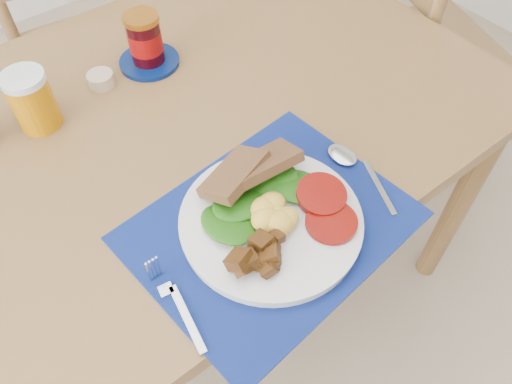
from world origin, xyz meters
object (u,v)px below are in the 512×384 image
(chair_end, at_px, (422,16))
(jam_on_saucer, at_px, (146,43))
(breakfast_plate, at_px, (270,221))
(chair_far, at_px, (75,45))
(juice_glass, at_px, (33,102))

(chair_end, bearing_deg, jam_on_saucer, 100.22)
(jam_on_saucer, bearing_deg, breakfast_plate, -97.79)
(chair_end, bearing_deg, chair_far, 72.37)
(juice_glass, bearing_deg, jam_on_saucer, 7.12)
(chair_end, distance_m, jam_on_saucer, 0.87)
(breakfast_plate, height_order, jam_on_saucer, jam_on_saucer)
(breakfast_plate, xyz_separation_m, juice_glass, (-0.20, 0.48, 0.03))
(breakfast_plate, height_order, juice_glass, juice_glass)
(chair_far, height_order, chair_end, chair_end)
(chair_far, height_order, juice_glass, chair_far)
(juice_glass, height_order, jam_on_saucer, jam_on_saucer)
(breakfast_plate, distance_m, jam_on_saucer, 0.52)
(juice_glass, relative_size, jam_on_saucer, 0.84)
(chair_end, xyz_separation_m, juice_glass, (-1.10, 0.09, 0.20))
(chair_far, distance_m, chair_end, 1.05)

